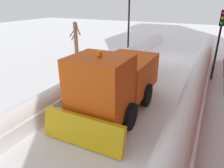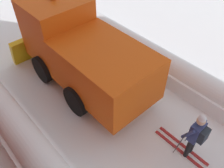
# 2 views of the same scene
# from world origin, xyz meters

# --- Properties ---
(ground_plane) EXTENTS (80.00, 80.00, 0.00)m
(ground_plane) POSITION_xyz_m (0.00, 10.00, 0.00)
(ground_plane) COLOR white
(snowbank_left) EXTENTS (1.10, 36.00, 1.27)m
(snowbank_left) POSITION_xyz_m (-2.91, 10.00, 0.60)
(snowbank_left) COLOR white
(snowbank_left) RESTS_ON ground
(snowbank_right) EXTENTS (1.10, 36.00, 1.06)m
(snowbank_right) POSITION_xyz_m (2.91, 10.00, 0.47)
(snowbank_right) COLOR white
(snowbank_right) RESTS_ON ground
(plow_truck) EXTENTS (3.20, 5.98, 3.12)m
(plow_truck) POSITION_xyz_m (0.24, 10.39, 1.48)
(plow_truck) COLOR #DB510F
(plow_truck) RESTS_ON ground
(skier) EXTENTS (0.62, 1.80, 1.81)m
(skier) POSITION_xyz_m (0.61, 5.68, 1.00)
(skier) COLOR black
(skier) RESTS_ON ground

